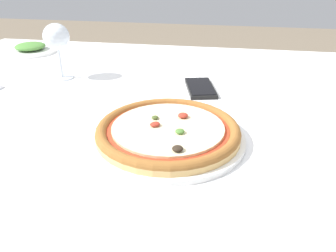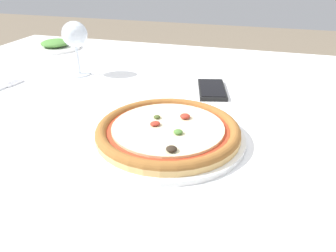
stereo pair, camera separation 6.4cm
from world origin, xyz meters
TOP-DOWN VIEW (x-y plane):
  - dining_table at (0.00, 0.00)m, footprint 1.43×1.11m
  - pizza_plate at (0.16, -0.21)m, footprint 0.30×0.30m
  - wine_glass_far_left at (-0.22, 0.10)m, footprint 0.07×0.07m
  - cell_phone at (0.19, 0.08)m, footprint 0.10×0.16m
  - side_plate at (-0.47, 0.36)m, footprint 0.19×0.19m

SIDE VIEW (x-z plane):
  - dining_table at x=0.00m, z-range 0.28..1.00m
  - cell_phone at x=0.19m, z-range 0.71..0.72m
  - side_plate at x=-0.47m, z-range 0.71..0.74m
  - pizza_plate at x=0.16m, z-range 0.71..0.75m
  - wine_glass_far_left at x=-0.22m, z-range 0.75..0.91m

